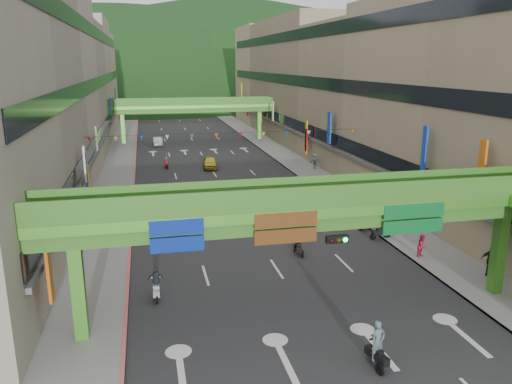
{
  "coord_description": "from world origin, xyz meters",
  "views": [
    {
      "loc": [
        -7.62,
        -16.16,
        12.63
      ],
      "look_at": [
        0.0,
        18.0,
        3.5
      ],
      "focal_mm": 35.0,
      "sensor_mm": 36.0,
      "label": 1
    }
  ],
  "objects_px": {
    "scooter_rider_near": "(378,346)",
    "car_yellow": "(210,163)",
    "scooter_rider_mid": "(299,240)",
    "pedestrian_red": "(422,248)",
    "car_silver": "(158,141)",
    "overpass_near": "(332,221)"
  },
  "relations": [
    {
      "from": "scooter_rider_near",
      "to": "car_yellow",
      "type": "relative_size",
      "value": 0.52
    },
    {
      "from": "scooter_rider_mid",
      "to": "pedestrian_red",
      "type": "bearing_deg",
      "value": -17.58
    },
    {
      "from": "scooter_rider_near",
      "to": "scooter_rider_mid",
      "type": "bearing_deg",
      "value": 87.44
    },
    {
      "from": "scooter_rider_mid",
      "to": "car_silver",
      "type": "bearing_deg",
      "value": 99.2
    },
    {
      "from": "car_silver",
      "to": "car_yellow",
      "type": "distance_m",
      "value": 19.74
    },
    {
      "from": "overpass_near",
      "to": "car_silver",
      "type": "relative_size",
      "value": 7.12
    },
    {
      "from": "scooter_rider_near",
      "to": "car_silver",
      "type": "xyz_separation_m",
      "value": [
        -7.26,
        61.46,
        -0.37
      ]
    },
    {
      "from": "overpass_near",
      "to": "scooter_rider_mid",
      "type": "relative_size",
      "value": 13.61
    },
    {
      "from": "scooter_rider_near",
      "to": "car_silver",
      "type": "height_order",
      "value": "scooter_rider_near"
    },
    {
      "from": "overpass_near",
      "to": "scooter_rider_mid",
      "type": "distance_m",
      "value": 9.66
    },
    {
      "from": "car_yellow",
      "to": "scooter_rider_near",
      "type": "bearing_deg",
      "value": -82.39
    },
    {
      "from": "scooter_rider_near",
      "to": "car_yellow",
      "type": "bearing_deg",
      "value": 92.08
    },
    {
      "from": "car_silver",
      "to": "scooter_rider_mid",
      "type": "bearing_deg",
      "value": -81.21
    },
    {
      "from": "overpass_near",
      "to": "pedestrian_red",
      "type": "height_order",
      "value": "overpass_near"
    },
    {
      "from": "overpass_near",
      "to": "scooter_rider_near",
      "type": "height_order",
      "value": "overpass_near"
    },
    {
      "from": "car_yellow",
      "to": "pedestrian_red",
      "type": "height_order",
      "value": "pedestrian_red"
    },
    {
      "from": "overpass_near",
      "to": "car_silver",
      "type": "height_order",
      "value": "overpass_near"
    },
    {
      "from": "car_yellow",
      "to": "pedestrian_red",
      "type": "distance_m",
      "value": 33.48
    },
    {
      "from": "scooter_rider_mid",
      "to": "car_yellow",
      "type": "relative_size",
      "value": 0.5
    },
    {
      "from": "car_silver",
      "to": "car_yellow",
      "type": "bearing_deg",
      "value": -73.58
    },
    {
      "from": "car_silver",
      "to": "car_yellow",
      "type": "xyz_separation_m",
      "value": [
        5.71,
        -18.89,
        0.06
      ]
    },
    {
      "from": "scooter_rider_near",
      "to": "car_yellow",
      "type": "height_order",
      "value": "scooter_rider_near"
    }
  ]
}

